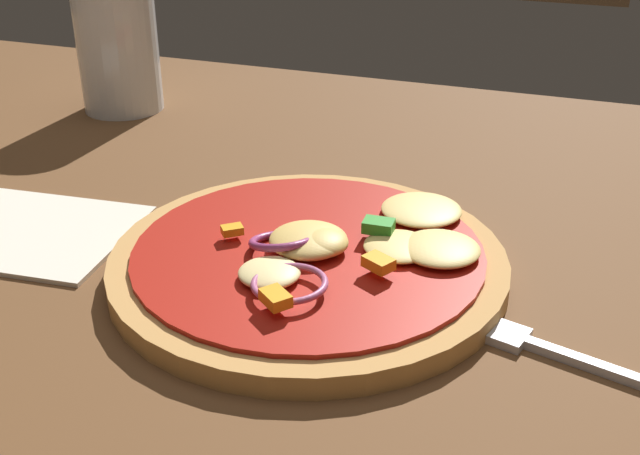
% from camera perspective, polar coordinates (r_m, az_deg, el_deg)
% --- Properties ---
extents(dining_table, '(1.44, 0.81, 0.03)m').
position_cam_1_polar(dining_table, '(0.45, -0.61, -6.04)').
color(dining_table, brown).
rests_on(dining_table, ground).
extents(pizza, '(0.23, 0.23, 0.03)m').
position_cam_1_polar(pizza, '(0.45, -0.48, -2.30)').
color(pizza, tan).
rests_on(pizza, dining_table).
extents(fork, '(0.19, 0.06, 0.01)m').
position_cam_1_polar(fork, '(0.40, 19.08, -9.41)').
color(fork, silver).
rests_on(fork, dining_table).
extents(beer_glass, '(0.07, 0.07, 0.12)m').
position_cam_1_polar(beer_glass, '(0.73, -14.48, 12.56)').
color(beer_glass, silver).
rests_on(beer_glass, dining_table).
extents(napkin, '(0.16, 0.12, 0.00)m').
position_cam_1_polar(napkin, '(0.53, -21.63, -0.34)').
color(napkin, silver).
rests_on(napkin, dining_table).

